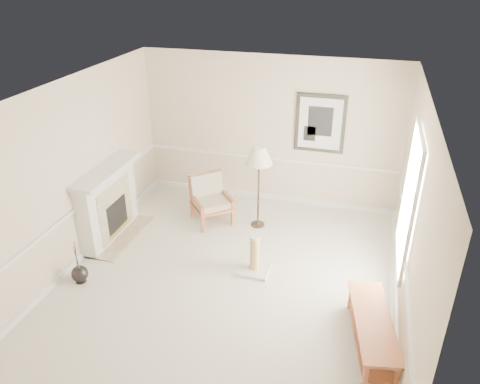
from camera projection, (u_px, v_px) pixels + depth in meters
The scene contains 8 objects.
ground at pixel (229, 277), 7.26m from camera, with size 5.50×5.50×0.00m, color silver.
room at pixel (238, 166), 6.44m from camera, with size 5.04×5.54×2.92m.
fireplace at pixel (109, 204), 8.05m from camera, with size 0.64×1.64×1.31m.
floor_vase at pixel (80, 274), 7.10m from camera, with size 0.25×0.25×0.74m.
armchair at pixel (210, 197), 8.65m from camera, with size 0.96×0.97×0.88m.
floor_lamp at pixel (259, 158), 8.05m from camera, with size 0.61×0.61×1.55m.
bench at pixel (372, 328), 5.86m from camera, with size 0.73×1.57×0.43m.
scratching_post at pixel (255, 260), 7.30m from camera, with size 0.46×0.46×0.65m.
Camera 1 is at (1.76, -5.60, 4.47)m, focal length 35.00 mm.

